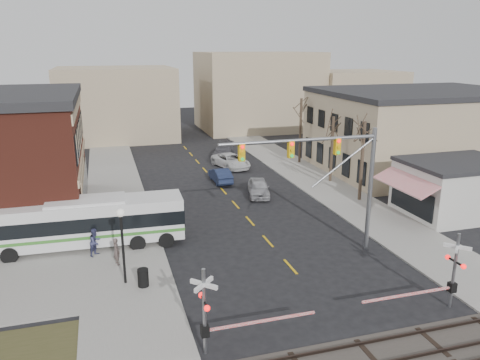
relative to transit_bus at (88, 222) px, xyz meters
name	(u,v)px	position (x,y,z in m)	size (l,w,h in m)	color
ground	(304,282)	(11.60, -8.46, -1.79)	(160.00, 160.00, 0.00)	black
sidewalk_west	(116,193)	(2.10, 11.54, -1.73)	(5.00, 60.00, 0.12)	gray
sidewalk_east	(309,177)	(21.10, 11.54, -1.73)	(5.00, 60.00, 0.12)	gray
tan_building	(419,130)	(33.60, 11.54, 2.47)	(20.30, 15.30, 8.50)	tan
awning_shop	(456,188)	(27.57, -1.46, 0.37)	(9.74, 6.20, 4.30)	beige
tree_east_a	(362,161)	(22.10, 3.54, 1.70)	(0.28, 0.28, 6.75)	#382B21
tree_east_b	(332,149)	(22.40, 9.54, 1.48)	(0.28, 0.28, 6.30)	#382B21
tree_east_c	(300,131)	(22.60, 17.54, 1.93)	(0.28, 0.28, 7.20)	#382B21
transit_bus	(88,222)	(0.00, 0.00, 0.00)	(12.39, 3.16, 3.17)	silver
traffic_signal_mast	(332,167)	(14.58, -5.43, 3.95)	(10.00, 0.30, 8.00)	gray
rr_crossing_west	(214,311)	(5.34, -13.07, 0.18)	(5.60, 1.36, 4.00)	gray
rr_crossing_east	(447,273)	(17.23, -12.93, 0.18)	(5.60, 1.36, 4.00)	gray
street_lamp	(122,231)	(1.96, -5.89, 1.43)	(0.44, 0.44, 4.34)	black
trash_bin	(143,278)	(2.89, -6.55, -1.17)	(0.60, 0.60, 1.00)	black
car_a	(259,187)	(14.26, 7.39, -1.04)	(1.78, 4.43, 1.51)	#9B9A9F
car_b	(220,175)	(12.09, 12.59, -1.09)	(1.48, 4.23, 1.40)	#19223F
car_c	(231,161)	(14.59, 17.79, -1.04)	(2.50, 5.41, 1.50)	silver
car_d	(224,151)	(15.13, 22.99, -1.02)	(2.17, 5.34, 1.55)	#45454A
pedestrian_near	(117,251)	(1.63, -3.37, -0.83)	(0.61, 0.40, 1.68)	#5B4D49
pedestrian_far	(95,242)	(0.41, -1.68, -0.78)	(0.87, 0.67, 1.78)	#363960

